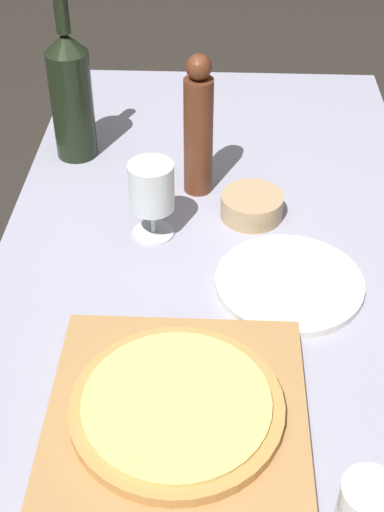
{
  "coord_description": "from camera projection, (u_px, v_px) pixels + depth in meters",
  "views": [
    {
      "loc": [
        -0.0,
        -0.93,
        1.53
      ],
      "look_at": [
        -0.04,
        -0.02,
        0.79
      ],
      "focal_mm": 50.0,
      "sensor_mm": 36.0,
      "label": 1
    }
  ],
  "objects": [
    {
      "name": "small_bowl",
      "position": [
        254.0,
        206.0,
        1.35
      ],
      "size": [
        0.12,
        0.12,
        0.05
      ],
      "color": "tan",
      "rests_on": "dining_table"
    },
    {
      "name": "wine_bottle",
      "position": [
        73.0,
        95.0,
        1.46
      ],
      "size": [
        0.09,
        0.09,
        0.34
      ],
      "color": "black",
      "rests_on": "dining_table"
    },
    {
      "name": "dinner_plate",
      "position": [
        292.0,
        283.0,
        1.2
      ],
      "size": [
        0.25,
        0.25,
        0.01
      ],
      "color": "silver",
      "rests_on": "dining_table"
    },
    {
      "name": "pizza",
      "position": [
        180.0,
        406.0,
        0.97
      ],
      "size": [
        0.3,
        0.3,
        0.02
      ],
      "color": "#C68947",
      "rests_on": "cutting_board"
    },
    {
      "name": "ground_plane",
      "position": [
        211.0,
        509.0,
        1.69
      ],
      "size": [
        12.0,
        12.0,
        0.0
      ],
      "primitive_type": "plane",
      "color": "#2D2823"
    },
    {
      "name": "dining_table",
      "position": [
        217.0,
        314.0,
        1.29
      ],
      "size": [
        0.79,
        1.64,
        0.73
      ],
      "color": "#9393A8",
      "rests_on": "ground_plane"
    },
    {
      "name": "drinking_tumbler",
      "position": [
        371.0,
        509.0,
        0.84
      ],
      "size": [
        0.07,
        0.07,
        0.08
      ],
      "color": "silver",
      "rests_on": "dining_table"
    },
    {
      "name": "cutting_board",
      "position": [
        180.0,
        416.0,
        0.99
      ],
      "size": [
        0.36,
        0.37,
        0.02
      ],
      "color": "#A87A47",
      "rests_on": "dining_table"
    },
    {
      "name": "wine_glass",
      "position": [
        154.0,
        189.0,
        1.26
      ],
      "size": [
        0.08,
        0.08,
        0.15
      ],
      "color": "silver",
      "rests_on": "dining_table"
    },
    {
      "name": "pepper_mill",
      "position": [
        201.0,
        129.0,
        1.35
      ],
      "size": [
        0.06,
        0.06,
        0.29
      ],
      "color": "#5B2D19",
      "rests_on": "dining_table"
    }
  ]
}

